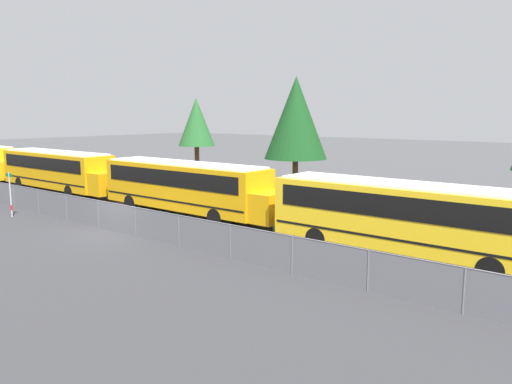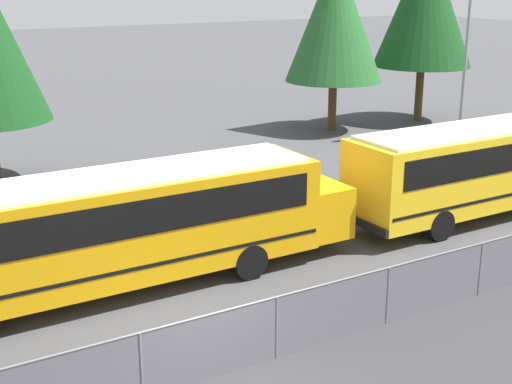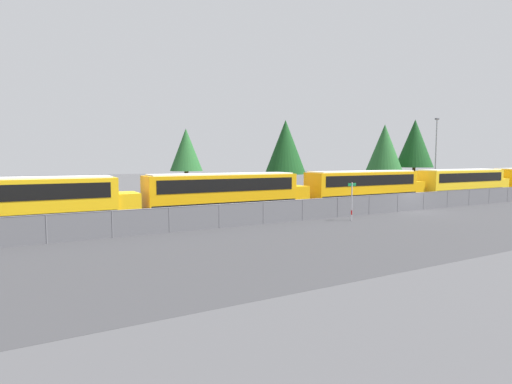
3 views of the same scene
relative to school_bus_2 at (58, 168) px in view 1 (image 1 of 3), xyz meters
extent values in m
plane|color=#424244|center=(14.11, -5.01, -1.87)|extent=(200.00, 200.00, 0.00)
cube|color=#9EA0A5|center=(14.11, -5.01, -1.15)|extent=(107.84, 0.03, 1.44)
cube|color=slate|center=(14.11, -5.02, -1.15)|extent=(107.84, 0.01, 1.44)
cylinder|color=slate|center=(14.11, -5.01, -0.43)|extent=(107.84, 0.05, 0.05)
cylinder|color=slate|center=(3.32, -5.01, -1.15)|extent=(0.07, 0.07, 1.44)
cylinder|color=slate|center=(6.40, -5.01, -1.15)|extent=(0.07, 0.07, 1.44)
cylinder|color=slate|center=(9.49, -5.01, -1.15)|extent=(0.07, 0.07, 1.44)
cylinder|color=slate|center=(12.57, -5.01, -1.15)|extent=(0.07, 0.07, 1.44)
cylinder|color=slate|center=(15.65, -5.01, -1.15)|extent=(0.07, 0.07, 1.44)
cylinder|color=slate|center=(18.73, -5.01, -1.15)|extent=(0.07, 0.07, 1.44)
cylinder|color=slate|center=(21.81, -5.01, -1.15)|extent=(0.07, 0.07, 1.44)
cylinder|color=slate|center=(24.89, -5.01, -1.15)|extent=(0.07, 0.07, 1.44)
cylinder|color=slate|center=(27.97, -5.01, -1.15)|extent=(0.07, 0.07, 1.44)
cylinder|color=slate|center=(31.05, -5.01, -1.15)|extent=(0.07, 0.07, 1.44)
cube|color=yellow|center=(-7.33, -0.48, -0.61)|extent=(1.38, 2.26, 1.52)
cylinder|color=black|center=(-10.21, 0.63, -1.37)|extent=(0.99, 0.28, 0.99)
cube|color=orange|center=(-0.28, 0.00, -0.10)|extent=(11.52, 2.46, 2.54)
cube|color=black|center=(-0.28, 0.00, 0.46)|extent=(10.60, 2.50, 0.91)
cube|color=black|center=(-0.28, 0.00, -0.81)|extent=(11.29, 2.49, 0.10)
cube|color=orange|center=(6.17, 0.00, -0.61)|extent=(1.38, 2.26, 1.52)
cube|color=black|center=(-6.09, 0.00, -1.22)|extent=(0.12, 2.46, 0.24)
cube|color=silver|center=(-0.28, 0.00, 1.22)|extent=(10.94, 2.21, 0.10)
cylinder|color=black|center=(3.29, 1.11, -1.37)|extent=(0.99, 0.28, 0.99)
cylinder|color=black|center=(3.29, -1.11, -1.37)|extent=(0.99, 0.28, 0.99)
cylinder|color=black|center=(-3.85, 1.11, -1.37)|extent=(0.99, 0.28, 0.99)
cylinder|color=black|center=(-3.85, -1.11, -1.37)|extent=(0.99, 0.28, 0.99)
cube|color=orange|center=(13.71, 0.01, -0.10)|extent=(11.52, 2.46, 2.54)
cube|color=black|center=(13.71, 0.01, 0.46)|extent=(10.60, 2.50, 0.91)
cube|color=black|center=(13.71, 0.01, -0.81)|extent=(11.29, 2.49, 0.10)
cube|color=orange|center=(20.16, 0.01, -0.61)|extent=(1.38, 2.26, 1.52)
cube|color=black|center=(7.90, 0.01, -1.22)|extent=(0.12, 2.46, 0.24)
cube|color=silver|center=(13.71, 0.01, 1.22)|extent=(10.94, 2.21, 0.10)
cylinder|color=black|center=(17.28, 1.12, -1.37)|extent=(0.99, 0.28, 0.99)
cylinder|color=black|center=(17.28, -1.10, -1.37)|extent=(0.99, 0.28, 0.99)
cylinder|color=black|center=(10.14, 1.12, -1.37)|extent=(0.99, 0.28, 0.99)
cylinder|color=black|center=(10.14, -1.10, -1.37)|extent=(0.99, 0.28, 0.99)
cube|color=yellow|center=(27.40, -0.48, -0.10)|extent=(11.52, 2.46, 2.54)
cube|color=black|center=(27.40, -0.48, 0.46)|extent=(10.60, 2.50, 0.91)
cube|color=black|center=(27.40, -0.48, -0.81)|extent=(11.29, 2.49, 0.10)
cube|color=black|center=(21.59, -0.48, -1.22)|extent=(0.12, 2.46, 0.24)
cube|color=silver|center=(27.40, -0.48, 1.22)|extent=(10.94, 2.21, 0.10)
cylinder|color=black|center=(30.97, 0.63, -1.37)|extent=(0.99, 0.28, 0.99)
cylinder|color=black|center=(30.97, -1.59, -1.37)|extent=(0.99, 0.28, 0.99)
cylinder|color=black|center=(23.83, 0.63, -1.37)|extent=(0.99, 0.28, 0.99)
cylinder|color=black|center=(23.83, -1.59, -1.37)|extent=(0.99, 0.28, 0.99)
cylinder|color=#B7B7BC|center=(6.28, -6.59, -0.56)|extent=(0.08, 0.08, 2.61)
cylinder|color=red|center=(6.28, -6.59, -1.32)|extent=(0.09, 0.09, 0.30)
cube|color=#147238|center=(6.28, -6.59, 0.59)|extent=(0.70, 0.02, 0.20)
cylinder|color=#51381E|center=(13.30, 12.20, -0.62)|extent=(0.44, 0.44, 2.49)
cone|color=#144219|center=(13.30, 12.20, 3.76)|extent=(4.84, 4.84, 6.29)
cylinder|color=#51381E|center=(1.52, 13.14, -0.38)|extent=(0.44, 0.44, 2.97)
cone|color=#235B28|center=(1.52, 13.14, 3.32)|extent=(3.40, 3.40, 4.42)
camera|label=1|loc=(35.07, -19.86, 4.03)|focal=35.00mm
camera|label=2|loc=(8.29, -16.55, 6.09)|focal=50.00mm
camera|label=3|loc=(-12.57, -26.89, 2.24)|focal=28.00mm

